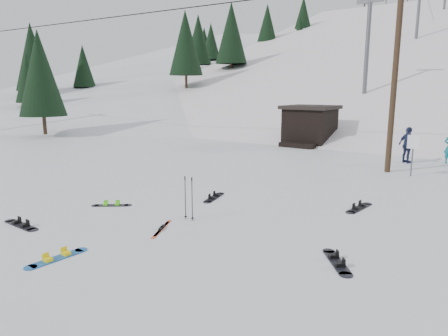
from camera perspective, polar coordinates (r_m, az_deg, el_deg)
The scene contains 18 objects.
ground at distance 9.30m, azimuth -12.84°, elevation -13.36°, with size 200.00×200.00×0.00m, color silver.
ski_slope at distance 62.91m, azimuth 28.45°, elevation -4.84°, with size 60.00×75.00×45.00m, color white.
ridge_left at distance 69.90m, azimuth -2.89°, elevation -1.16°, with size 34.00×85.00×38.00m, color silver.
treeline_left at distance 61.02m, azimuth -6.20°, elevation 7.44°, with size 20.00×64.00×10.00m, color black, non-canonical shape.
utility_pole at distance 20.06m, azimuth 23.27°, elevation 12.71°, with size 2.00×0.26×9.00m.
trail_sign at distance 19.58m, azimuth 25.38°, elevation 2.58°, with size 0.50×0.09×1.85m.
lift_hut at distance 28.95m, azimuth 12.13°, elevation 6.00°, with size 3.40×4.10×2.75m.
lift_tower_near at distance 37.27m, azimuth 19.84°, elevation 16.70°, with size 2.20×0.36×8.00m.
lift_tower_mid at distance 57.50m, azimuth 26.13°, elevation 20.58°, with size 2.20×0.36×8.00m.
hero_snowboard at distance 10.12m, azimuth -22.75°, elevation -11.73°, with size 0.35×1.51×0.11m.
hero_skis at distance 11.35m, azimuth -8.90°, elevation -8.53°, with size 0.73×1.40×0.08m.
ski_poles at distance 11.89m, azimuth -5.07°, elevation -4.25°, with size 0.36×0.10×1.31m.
board_scatter_a at distance 12.87m, azimuth -27.02°, elevation -7.23°, with size 1.58×0.33×0.11m.
board_scatter_b at distance 14.34m, azimuth -1.44°, elevation -4.20°, with size 0.59×1.49×0.11m.
board_scatter_c at distance 13.92m, azimuth -15.76°, elevation -5.10°, with size 1.11×0.92×0.09m.
board_scatter_d at distance 9.52m, azimuth 15.81°, elevation -12.74°, with size 1.04×1.28×0.11m.
board_scatter_f at distance 13.82m, azimuth 18.75°, elevation -5.37°, with size 0.46×1.60×0.11m.
skier_navy at distance 23.16m, azimuth 24.78°, elevation 2.99°, with size 1.12×0.47×1.91m, color #1A2243.
Camera 1 is at (6.42, -5.55, 3.80)m, focal length 32.00 mm.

